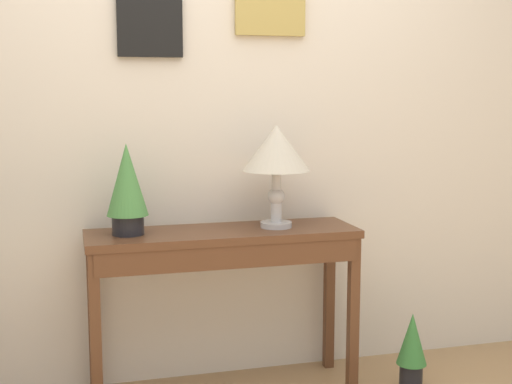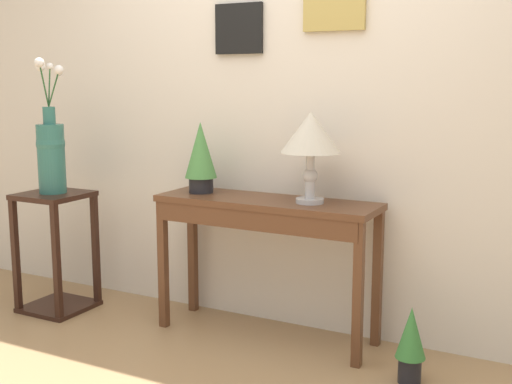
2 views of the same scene
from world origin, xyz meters
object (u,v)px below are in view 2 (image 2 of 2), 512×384
at_px(console_table, 264,222).
at_px(flower_vase_tall, 51,149).
at_px(table_lamp, 311,136).
at_px(pedestal_stand_left, 56,252).
at_px(potted_plant_on_console, 201,155).
at_px(potted_plant_floor, 411,341).

relative_size(console_table, flower_vase_tall, 1.54).
distance_m(console_table, table_lamp, 0.52).
xyz_separation_m(table_lamp, pedestal_stand_left, (-1.56, -0.21, -0.74)).
bearing_deg(table_lamp, potted_plant_on_console, 179.10).
xyz_separation_m(potted_plant_on_console, potted_plant_floor, (1.26, -0.21, -0.77)).
relative_size(pedestal_stand_left, flower_vase_tall, 0.92).
bearing_deg(console_table, pedestal_stand_left, -171.73).
height_order(potted_plant_on_console, potted_plant_floor, potted_plant_on_console).
xyz_separation_m(console_table, pedestal_stand_left, (-1.31, -0.19, -0.28)).
bearing_deg(potted_plant_on_console, potted_plant_floor, -9.50).
height_order(table_lamp, potted_plant_on_console, table_lamp).
xyz_separation_m(pedestal_stand_left, flower_vase_tall, (0.00, 0.00, 0.62)).
bearing_deg(console_table, potted_plant_floor, -11.89).
bearing_deg(flower_vase_tall, potted_plant_floor, 0.34).
distance_m(console_table, potted_plant_on_console, 0.53).
distance_m(potted_plant_on_console, potted_plant_floor, 1.49).
height_order(console_table, potted_plant_on_console, potted_plant_on_console).
relative_size(pedestal_stand_left, potted_plant_floor, 1.97).
distance_m(table_lamp, potted_plant_floor, 1.10).
relative_size(console_table, table_lamp, 2.60).
relative_size(potted_plant_on_console, flower_vase_tall, 0.50).
height_order(pedestal_stand_left, flower_vase_tall, flower_vase_tall).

